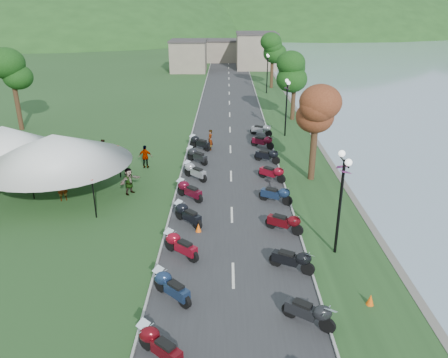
{
  "coord_description": "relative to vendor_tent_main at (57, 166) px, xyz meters",
  "views": [
    {
      "loc": [
        -0.3,
        -0.46,
        11.38
      ],
      "look_at": [
        -0.47,
        24.29,
        1.3
      ],
      "focal_mm": 35.0,
      "sensor_mm": 36.0,
      "label": 1
    }
  ],
  "objects": [
    {
      "name": "vendor_tent_side",
      "position": [
        -3.93,
        1.85,
        0.0
      ],
      "size": [
        4.84,
        4.84,
        4.0
      ],
      "primitive_type": null,
      "color": "silver",
      "rests_on": "ground"
    },
    {
      "name": "tree_lakeside",
      "position": [
        16.3,
        2.8,
        1.81
      ],
      "size": [
        2.74,
        2.74,
        7.61
      ],
      "primitive_type": null,
      "color": "#1B4C15",
      "rests_on": "ground"
    },
    {
      "name": "moto_row_right",
      "position": [
        13.53,
        -2.86,
        -1.45
      ],
      "size": [
        2.6,
        34.81,
        1.1
      ],
      "primitive_type": null,
      "color": "#331411",
      "rests_on": "ground"
    },
    {
      "name": "far_building",
      "position": [
        8.78,
        60.29,
        0.5
      ],
      "size": [
        18.0,
        16.0,
        5.0
      ],
      "primitive_type": "cube",
      "color": "gray",
      "rests_on": "ground"
    },
    {
      "name": "road",
      "position": [
        10.78,
        15.29,
        -1.99
      ],
      "size": [
        7.0,
        120.0,
        0.02
      ],
      "primitive_type": "cube",
      "color": "#313133",
      "rests_on": "ground"
    },
    {
      "name": "pedestrian_b",
      "position": [
        0.85,
        7.04,
        -2.0
      ],
      "size": [
        0.8,
        0.51,
        1.54
      ],
      "primitive_type": "imported",
      "rotation": [
        0.0,
        0.0,
        3.28
      ],
      "color": "slate",
      "rests_on": "ground"
    },
    {
      "name": "moto_row_left",
      "position": [
        8.3,
        -8.77,
        -1.45
      ],
      "size": [
        2.6,
        38.42,
        1.1
      ],
      "primitive_type": null,
      "color": "#331411",
      "rests_on": "ground"
    },
    {
      "name": "vendor_tent_main",
      "position": [
        0.0,
        0.0,
        0.0
      ],
      "size": [
        6.14,
        6.14,
        4.0
      ],
      "primitive_type": null,
      "color": "silver",
      "rests_on": "ground"
    },
    {
      "name": "hills_backdrop",
      "position": [
        10.78,
        175.29,
        -2.0
      ],
      "size": [
        360.0,
        120.0,
        76.0
      ],
      "primitive_type": null,
      "color": "#285621",
      "rests_on": "ground"
    },
    {
      "name": "pedestrian_a",
      "position": [
        0.43,
        -0.78,
        -2.0
      ],
      "size": [
        0.74,
        0.67,
        1.67
      ],
      "primitive_type": "imported",
      "rotation": [
        0.0,
        0.0,
        0.48
      ],
      "color": "slate",
      "rests_on": "ground"
    }
  ]
}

